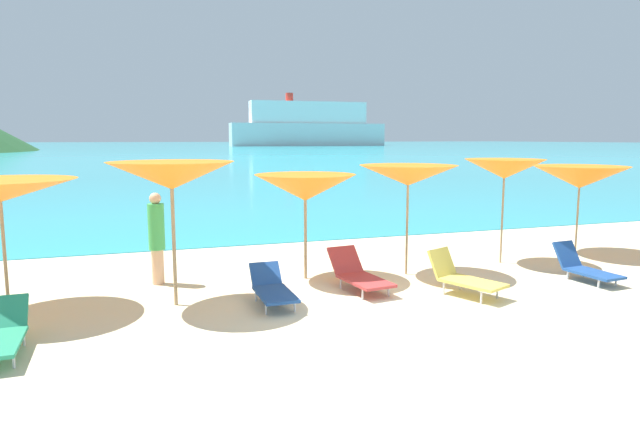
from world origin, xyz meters
TOP-DOWN VIEW (x-y plane):
  - ground_plane at (0.00, 10.00)m, footprint 50.00×100.00m
  - ocean_water at (0.00, 226.72)m, footprint 650.00×440.00m
  - umbrella_2 at (-6.10, 2.54)m, footprint 2.52×2.52m
  - umbrella_3 at (-3.52, 2.05)m, footprint 2.03×2.03m
  - umbrella_4 at (-0.95, 3.03)m, footprint 2.06×2.06m
  - umbrella_5 at (1.10, 2.70)m, footprint 2.03×2.03m
  - umbrella_6 at (3.60, 2.98)m, footprint 1.83×1.83m
  - umbrella_7 at (5.92, 3.21)m, footprint 2.37×2.37m
  - lounge_chair_1 at (4.18, 1.15)m, footprint 0.64×1.37m
  - lounge_chair_3 at (-0.27, 1.95)m, footprint 0.81×1.60m
  - lounge_chair_4 at (-1.98, 1.58)m, footprint 0.56×1.40m
  - lounge_chair_8 at (1.37, 1.05)m, footprint 1.06×1.46m
  - beachgoer_0 at (-3.74, 3.53)m, footprint 0.30×0.30m
  - cruise_ship at (57.80, 190.73)m, footprint 58.58×9.11m

SIDE VIEW (x-z plane):
  - ground_plane at x=0.00m, z-range -0.30..0.00m
  - ocean_water at x=0.00m, z-range 0.00..0.02m
  - lounge_chair_4 at x=-1.98m, z-range -0.03..0.56m
  - lounge_chair_1 at x=4.18m, z-range -0.07..0.61m
  - lounge_chair_3 at x=-0.27m, z-range -0.05..0.64m
  - lounge_chair_8 at x=1.37m, z-range -0.05..0.71m
  - beachgoer_0 at x=-3.74m, z-range 0.06..1.82m
  - umbrella_4 at x=-0.95m, z-range 0.77..2.85m
  - umbrella_7 at x=5.92m, z-range 0.79..2.91m
  - umbrella_2 at x=-6.10m, z-range 0.88..3.01m
  - umbrella_5 at x=1.10m, z-range 0.91..3.14m
  - umbrella_6 at x=3.60m, z-range 0.94..3.25m
  - umbrella_3 at x=-3.52m, z-range 0.97..3.36m
  - cruise_ship at x=57.80m, z-range -2.41..16.92m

